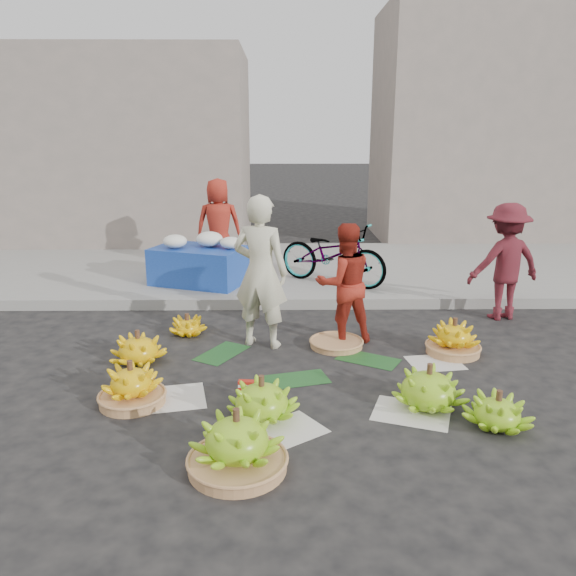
{
  "coord_description": "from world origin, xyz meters",
  "views": [
    {
      "loc": [
        -0.23,
        -5.32,
        2.37
      ],
      "look_at": [
        -0.16,
        0.69,
        0.7
      ],
      "focal_mm": 35.0,
      "sensor_mm": 36.0,
      "label": 1
    }
  ],
  "objects_px": {
    "banana_bunch_4": "(428,388)",
    "bicycle": "(333,254)",
    "vendor_cream": "(261,272)",
    "banana_bunch_0": "(132,386)",
    "flower_table": "(199,263)"
  },
  "relations": [
    {
      "from": "flower_table",
      "to": "vendor_cream",
      "type": "bearing_deg",
      "value": -46.23
    },
    {
      "from": "banana_bunch_4",
      "to": "bicycle",
      "type": "height_order",
      "value": "bicycle"
    },
    {
      "from": "banana_bunch_4",
      "to": "vendor_cream",
      "type": "relative_size",
      "value": 0.42
    },
    {
      "from": "vendor_cream",
      "to": "bicycle",
      "type": "bearing_deg",
      "value": -95.32
    },
    {
      "from": "flower_table",
      "to": "bicycle",
      "type": "relative_size",
      "value": 0.88
    },
    {
      "from": "flower_table",
      "to": "bicycle",
      "type": "xyz_separation_m",
      "value": [
        2.04,
        -0.04,
        0.14
      ]
    },
    {
      "from": "banana_bunch_0",
      "to": "banana_bunch_4",
      "type": "height_order",
      "value": "banana_bunch_0"
    },
    {
      "from": "banana_bunch_0",
      "to": "flower_table",
      "type": "bearing_deg",
      "value": 88.58
    },
    {
      "from": "banana_bunch_4",
      "to": "bicycle",
      "type": "distance_m",
      "value": 3.88
    },
    {
      "from": "vendor_cream",
      "to": "bicycle",
      "type": "relative_size",
      "value": 0.98
    },
    {
      "from": "banana_bunch_0",
      "to": "vendor_cream",
      "type": "bearing_deg",
      "value": 52.32
    },
    {
      "from": "banana_bunch_0",
      "to": "banana_bunch_4",
      "type": "distance_m",
      "value": 2.66
    },
    {
      "from": "bicycle",
      "to": "banana_bunch_0",
      "type": "bearing_deg",
      "value": -177.33
    },
    {
      "from": "vendor_cream",
      "to": "banana_bunch_4",
      "type": "bearing_deg",
      "value": 153.63
    },
    {
      "from": "banana_bunch_0",
      "to": "banana_bunch_4",
      "type": "xyz_separation_m",
      "value": [
        2.66,
        -0.09,
        0.01
      ]
    }
  ]
}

